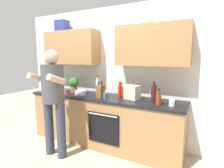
% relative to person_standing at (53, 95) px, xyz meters
% --- Properties ---
extents(ground_plane, '(12.00, 12.00, 0.00)m').
position_rel_person_standing_xyz_m(ground_plane, '(0.49, 0.69, -1.01)').
color(ground_plane, '#B2A893').
extents(back_wall_unit, '(4.00, 0.38, 2.50)m').
position_rel_person_standing_xyz_m(back_wall_unit, '(0.48, 0.96, 0.49)').
color(back_wall_unit, silver).
rests_on(back_wall_unit, ground).
extents(counter, '(2.84, 0.67, 0.90)m').
position_rel_person_standing_xyz_m(counter, '(0.49, 0.69, -0.56)').
color(counter, '#A37547').
rests_on(counter, ground).
extents(person_standing, '(0.49, 0.45, 1.70)m').
position_rel_person_standing_xyz_m(person_standing, '(0.00, 0.00, 0.00)').
color(person_standing, '#383D4C').
rests_on(person_standing, ground).
extents(bottle_syrup, '(0.08, 0.08, 0.29)m').
position_rel_person_standing_xyz_m(bottle_syrup, '(-0.46, 0.53, 0.01)').
color(bottle_syrup, '#8C4C14').
rests_on(bottle_syrup, counter).
extents(bottle_vinegar, '(0.08, 0.08, 0.24)m').
position_rel_person_standing_xyz_m(bottle_vinegar, '(1.51, 0.54, -0.01)').
color(bottle_vinegar, brown).
rests_on(bottle_vinegar, counter).
extents(bottle_wine, '(0.08, 0.08, 0.31)m').
position_rel_person_standing_xyz_m(bottle_wine, '(1.40, 0.70, 0.03)').
color(bottle_wine, '#471419').
rests_on(bottle_wine, counter).
extents(bottle_soda, '(0.08, 0.08, 0.30)m').
position_rel_person_standing_xyz_m(bottle_soda, '(-0.56, 0.66, 0.02)').
color(bottle_soda, '#198C33').
rests_on(bottle_soda, counter).
extents(bottle_juice, '(0.07, 0.07, 0.24)m').
position_rel_person_standing_xyz_m(bottle_juice, '(0.77, 0.88, -0.02)').
color(bottle_juice, orange).
rests_on(bottle_juice, counter).
extents(bottle_water, '(0.07, 0.07, 0.35)m').
position_rel_person_standing_xyz_m(bottle_water, '(0.34, 0.76, 0.04)').
color(bottle_water, silver).
rests_on(bottle_water, counter).
extents(bottle_hotsauce, '(0.06, 0.06, 0.27)m').
position_rel_person_standing_xyz_m(bottle_hotsauce, '(0.80, 0.74, 0.01)').
color(bottle_hotsauce, red).
rests_on(bottle_hotsauce, counter).
extents(cup_tea, '(0.07, 0.07, 0.10)m').
position_rel_person_standing_xyz_m(cup_tea, '(0.65, 0.50, -0.05)').
color(cup_tea, '#33598C').
rests_on(cup_tea, counter).
extents(cup_coffee, '(0.08, 0.08, 0.10)m').
position_rel_person_standing_xyz_m(cup_coffee, '(1.69, 0.58, -0.06)').
color(cup_coffee, white).
rests_on(cup_coffee, counter).
extents(cup_ceramic, '(0.08, 0.08, 0.09)m').
position_rel_person_standing_xyz_m(cup_ceramic, '(-0.21, 0.53, -0.06)').
color(cup_ceramic, '#BF4C47').
rests_on(cup_ceramic, counter).
extents(mixing_bowl, '(0.20, 0.20, 0.08)m').
position_rel_person_standing_xyz_m(mixing_bowl, '(0.06, 0.61, -0.07)').
color(mixing_bowl, silver).
rests_on(mixing_bowl, counter).
extents(knife_block, '(0.10, 0.14, 0.28)m').
position_rel_person_standing_xyz_m(knife_block, '(0.50, 0.59, 0.00)').
color(knife_block, brown).
rests_on(knife_block, counter).
extents(potted_herb, '(0.20, 0.20, 0.30)m').
position_rel_person_standing_xyz_m(potted_herb, '(-0.20, 0.75, 0.06)').
color(potted_herb, '#9E6647').
rests_on(potted_herb, counter).
extents(grocery_bag_rice, '(0.28, 0.23, 0.23)m').
position_rel_person_standing_xyz_m(grocery_bag_rice, '(1.03, 0.73, 0.01)').
color(grocery_bag_rice, beige).
rests_on(grocery_bag_rice, counter).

